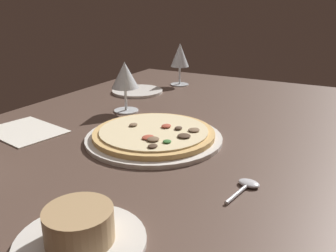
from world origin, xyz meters
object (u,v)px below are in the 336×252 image
wine_glass_near (180,57)px  ramekin_on_saucer (80,231)px  pizza_main (154,135)px  paper_menu (25,131)px  side_plate (137,91)px  wine_glass_far (125,77)px  spoon (246,186)px

wine_glass_near → ramekin_on_saucer: bearing=18.9°
pizza_main → paper_menu: size_ratio=1.70×
wine_glass_near → paper_menu: 68.52cm
ramekin_on_saucer → paper_menu: size_ratio=0.94×
pizza_main → paper_menu: 33.87cm
side_plate → pizza_main: bearing=37.9°
ramekin_on_saucer → wine_glass_near: (-94.50, -32.32, 9.13)cm
wine_glass_far → pizza_main: bearing=50.0°
pizza_main → ramekin_on_saucer: (38.49, 11.00, 0.89)cm
ramekin_on_saucer → side_plate: (-76.24, -40.40, -1.66)cm
side_plate → paper_menu: 48.56cm
wine_glass_near → paper_menu: bearing=-9.2°
pizza_main → side_plate: (-37.74, -29.39, -0.77)cm
wine_glass_near → paper_menu: wine_glass_near is taller
ramekin_on_saucer → side_plate: bearing=-152.1°
wine_glass_far → spoon: (28.67, 45.89, -10.06)cm
wine_glass_far → wine_glass_near: wine_glass_near is taller
wine_glass_far → side_plate: bearing=-155.1°
pizza_main → wine_glass_far: size_ratio=2.19×
side_plate → spoon: 75.00cm
side_plate → paper_menu: bearing=-3.2°
pizza_main → wine_glass_near: 60.76cm
ramekin_on_saucer → side_plate: 86.29cm
pizza_main → spoon: size_ratio=3.32×
wine_glass_far → ramekin_on_saucer: bearing=29.1°
spoon → pizza_main: bearing=-115.0°
paper_menu → wine_glass_far: bearing=165.5°
ramekin_on_saucer → spoon: size_ratio=1.84×
wine_glass_near → spoon: (68.36, 47.74, -10.78)cm
pizza_main → ramekin_on_saucer: bearing=16.0°
spoon → paper_menu: bearing=-91.6°
pizza_main → spoon: pizza_main is taller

